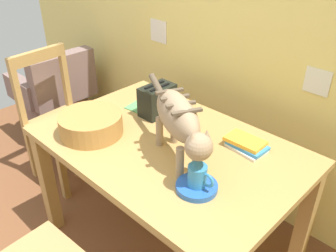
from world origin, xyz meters
TOP-DOWN VIEW (x-y plane):
  - wall_rear at (-0.00, 1.80)m, footprint 4.75×0.11m
  - dining_table at (0.04, 1.09)m, footprint 1.33×0.88m
  - cat at (0.18, 1.01)m, footprint 0.61×0.34m
  - saucer_bowl at (0.37, 0.92)m, footprint 0.18×0.18m
  - coffee_mug at (0.37, 0.92)m, footprint 0.12×0.08m
  - magazine at (-0.29, 1.29)m, footprint 0.28×0.23m
  - book_stack at (0.35, 1.32)m, footprint 0.21×0.13m
  - wicker_basket at (-0.31, 0.88)m, footprint 0.33×0.33m
  - toaster at (-0.22, 1.27)m, footprint 0.12×0.20m
  - wooden_chair_far at (-1.01, 1.06)m, footprint 0.45×0.45m
  - wicker_armchair at (-1.56, 1.33)m, footprint 0.60×0.61m

SIDE VIEW (x-z plane):
  - wicker_armchair at x=-1.56m, z-range -0.12..0.66m
  - wooden_chair_far at x=-1.01m, z-range -0.01..0.92m
  - dining_table at x=0.04m, z-range 0.28..1.01m
  - magazine at x=-0.29m, z-range 0.73..0.73m
  - saucer_bowl at x=0.37m, z-range 0.73..0.75m
  - book_stack at x=0.35m, z-range 0.73..0.78m
  - wicker_basket at x=-0.31m, z-range 0.73..0.84m
  - coffee_mug at x=0.37m, z-range 0.75..0.85m
  - toaster at x=-0.22m, z-range 0.73..0.90m
  - cat at x=0.18m, z-range 0.79..1.11m
  - wall_rear at x=0.00m, z-range 0.00..2.50m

